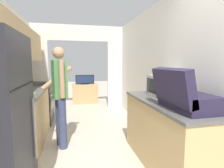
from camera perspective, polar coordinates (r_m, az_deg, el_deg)
name	(u,v)px	position (r m, az deg, el deg)	size (l,w,h in m)	color
wall_right	(170,73)	(3.01, 18.43, 3.38)	(0.06, 6.65, 2.50)	white
wall_far_with_doorway	(79,61)	(5.32, -10.71, 7.24)	(3.04, 0.06, 2.50)	white
counter_left	(27,116)	(3.54, -25.97, -9.47)	(0.62, 2.95, 0.92)	tan
counter_right	(166,134)	(2.58, 17.31, -15.26)	(0.62, 1.64, 0.92)	tan
range_oven	(38,103)	(4.50, -22.96, -5.80)	(0.66, 0.79, 1.06)	black
person	(60,94)	(3.01, -16.60, -3.26)	(0.53, 0.45, 1.67)	#384266
suitcase	(182,96)	(2.04, 21.97, -3.60)	(0.48, 0.67, 0.45)	#231E38
microwave	(163,86)	(2.77, 16.22, -0.52)	(0.34, 0.44, 0.31)	#B7B7BC
tv_cabinet	(85,94)	(6.19, -8.79, -3.11)	(0.87, 0.42, 0.67)	tan
television	(85,80)	(6.08, -8.85, 1.40)	(0.63, 0.16, 0.32)	black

